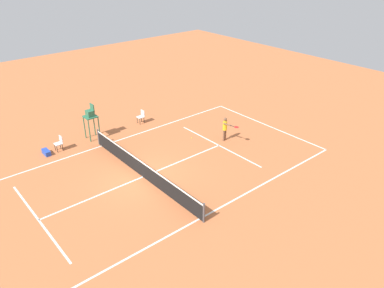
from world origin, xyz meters
The scene contains 9 objects.
ground_plane centered at (0.00, 0.00, 0.00)m, with size 60.00×60.00×0.00m, color #C66B3D.
court_lines centered at (0.00, 0.00, 0.00)m, with size 9.72×21.41×0.01m.
tennis_net centered at (0.00, 0.00, 0.50)m, with size 10.32×0.10×1.07m.
player_serving centered at (0.26, -6.66, 0.96)m, with size 1.29×0.45×1.62m.
tennis_ball centered at (1.92, -5.15, 0.03)m, with size 0.07×0.07×0.07m, color #CCE033.
umpire_chair centered at (6.19, -0.12, 1.61)m, with size 0.80×0.80×2.41m.
courtside_chair_near centered at (5.98, 2.27, 0.53)m, with size 0.44×0.46×0.95m.
courtside_chair_mid centered at (6.20, -3.98, 0.53)m, with size 0.44×0.46×0.95m.
equipment_bag centered at (6.00, 3.14, 0.15)m, with size 0.76×0.32×0.30m, color #2647B7.
Camera 1 is at (-15.40, 9.36, 11.41)m, focal length 35.28 mm.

